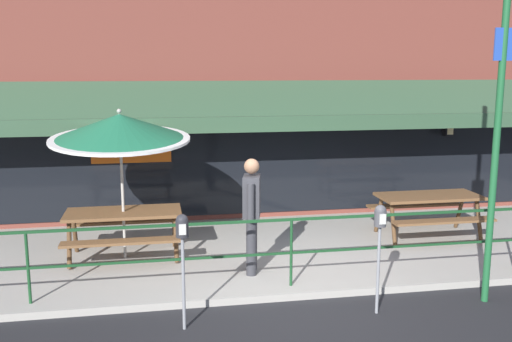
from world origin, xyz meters
TOP-DOWN VIEW (x-y plane):
  - ground_plane at (0.00, 0.00)m, footprint 120.00×120.00m
  - patio_deck at (0.00, 2.00)m, footprint 15.00×4.00m
  - restaurant_building at (0.00, 4.22)m, footprint 15.00×1.60m
  - patio_railing at (0.00, 0.30)m, footprint 13.84×0.04m
  - picnic_table_left at (-2.33, 1.92)m, footprint 1.80×1.42m
  - picnic_table_centre at (2.97, 2.15)m, footprint 1.80×1.42m
  - patio_umbrella_left at (-2.33, 1.91)m, footprint 2.14×2.14m
  - pedestrian_walking at (-0.45, 0.90)m, footprint 0.32×0.61m
  - parking_meter_near at (-1.53, -0.58)m, footprint 0.15×0.16m
  - parking_meter_far at (0.92, -0.56)m, footprint 0.15×0.16m
  - street_sign_pole at (2.50, -0.45)m, footprint 0.28×0.09m

SIDE VIEW (x-z plane):
  - ground_plane at x=0.00m, z-range 0.00..0.00m
  - patio_deck at x=0.00m, z-range 0.00..0.10m
  - picnic_table_left at x=-2.33m, z-range 0.33..1.08m
  - picnic_table_centre at x=2.97m, z-range 0.33..1.08m
  - patio_railing at x=0.00m, z-range 0.32..1.28m
  - pedestrian_walking at x=-0.45m, z-range 0.20..1.91m
  - parking_meter_near at x=-1.53m, z-range 0.44..1.86m
  - parking_meter_far at x=0.92m, z-range 0.44..1.86m
  - patio_umbrella_left at x=-2.33m, z-range 0.98..3.38m
  - street_sign_pole at x=2.50m, z-range 0.06..4.75m
  - restaurant_building at x=0.00m, z-range -0.03..7.41m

